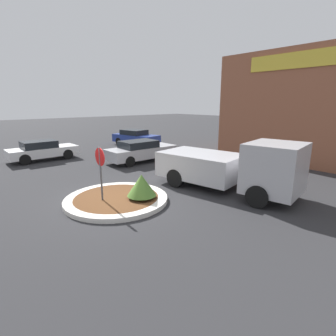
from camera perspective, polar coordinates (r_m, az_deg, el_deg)
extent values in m
plane|color=#2D2D30|center=(10.61, -11.11, -7.12)|extent=(120.00, 120.00, 0.00)
cylinder|color=silver|center=(10.58, -11.13, -6.68)|extent=(4.01, 4.01, 0.17)
cylinder|color=brown|center=(10.58, -11.13, -6.67)|extent=(3.29, 3.29, 0.17)
cylinder|color=#4C4C51|center=(10.09, -14.36, -1.80)|extent=(0.07, 0.07, 2.21)
cylinder|color=#B71414|center=(9.92, -14.62, 2.35)|extent=(0.68, 0.03, 0.68)
cylinder|color=brown|center=(10.30, -5.71, -6.21)|extent=(0.08, 0.08, 0.11)
cone|color=#4C752D|center=(10.14, -5.78, -3.71)|extent=(1.12, 1.12, 0.83)
cube|color=#B2B2B7|center=(10.91, 22.20, 0.03)|extent=(2.29, 2.50, 1.91)
cube|color=#B2B2B7|center=(12.35, 7.21, 0.66)|extent=(4.02, 2.89, 1.14)
cube|color=black|center=(10.66, 25.88, 1.21)|extent=(0.35, 1.97, 0.67)
cylinder|color=black|center=(12.19, 22.53, -3.06)|extent=(0.88, 0.39, 0.85)
cylinder|color=black|center=(10.23, 18.88, -5.91)|extent=(0.88, 0.39, 0.85)
cylinder|color=black|center=(13.71, 7.18, -0.25)|extent=(0.88, 0.39, 0.85)
cylinder|color=black|center=(12.00, 1.63, -2.21)|extent=(0.88, 0.39, 0.85)
cube|color=silver|center=(19.57, -25.51, 3.23)|extent=(1.78, 4.32, 0.57)
cube|color=black|center=(19.43, -26.28, 4.64)|extent=(1.55, 2.08, 0.46)
cylinder|color=black|center=(20.74, -22.53, 3.40)|extent=(0.20, 0.68, 0.68)
cylinder|color=black|center=(19.25, -20.98, 2.80)|extent=(0.20, 0.68, 0.68)
cylinder|color=black|center=(20.08, -29.72, 2.30)|extent=(0.20, 0.68, 0.68)
cylinder|color=black|center=(18.53, -28.69, 1.59)|extent=(0.20, 0.68, 0.68)
cube|color=#B7B7BC|center=(17.38, -5.73, 3.46)|extent=(1.92, 4.75, 0.67)
cube|color=black|center=(17.16, -6.43, 5.19)|extent=(1.64, 2.30, 0.45)
cylinder|color=black|center=(18.93, -3.48, 3.49)|extent=(0.22, 0.66, 0.66)
cylinder|color=black|center=(17.65, -0.28, 2.75)|extent=(0.22, 0.66, 0.66)
cylinder|color=black|center=(17.38, -11.22, 2.30)|extent=(0.22, 0.66, 0.66)
cylinder|color=black|center=(15.98, -8.34, 1.41)|extent=(0.22, 0.66, 0.66)
cube|color=navy|center=(24.08, -6.99, 6.42)|extent=(4.62, 2.68, 0.69)
cube|color=black|center=(24.17, -7.40, 7.77)|extent=(2.36, 2.02, 0.43)
cylinder|color=black|center=(23.86, -3.19, 5.72)|extent=(0.71, 0.33, 0.68)
cylinder|color=black|center=(22.59, -6.02, 5.19)|extent=(0.71, 0.33, 0.68)
cylinder|color=black|center=(25.66, -7.80, 6.20)|extent=(0.71, 0.33, 0.68)
cylinder|color=black|center=(24.49, -10.64, 5.71)|extent=(0.71, 0.33, 0.68)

